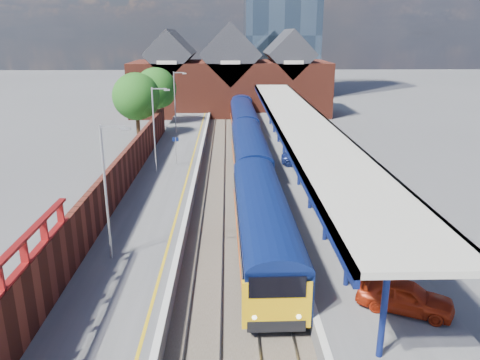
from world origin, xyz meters
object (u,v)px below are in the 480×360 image
Objects in this scene: lamp_post_b at (108,185)px; lamp_post_d at (176,98)px; lamp_post_c at (155,125)px; train at (246,131)px; parked_car_silver at (375,214)px; parked_car_dark at (339,177)px; platform_sign at (176,146)px; parked_car_red at (405,296)px; parked_car_blue at (306,158)px.

lamp_post_b is 32.00m from lamp_post_d.
train is at bearing 54.60° from lamp_post_c.
parked_car_silver is at bearing 15.72° from lamp_post_b.
parked_car_dark is at bearing 39.53° from lamp_post_b.
lamp_post_b is 16.00m from lamp_post_c.
lamp_post_d is (0.00, 32.00, 0.00)m from lamp_post_b.
lamp_post_b is at bearing 149.11° from parked_car_dark.
lamp_post_b is (-7.86, -27.05, 2.87)m from train.
train is at bearing 29.04° from parked_car_silver.
lamp_post_c is at bearing 90.00° from lamp_post_b.
parked_car_dark is (13.05, -6.11, -1.04)m from platform_sign.
platform_sign is 0.64× the size of parked_car_red.
platform_sign is at bearing 85.67° from lamp_post_b.
lamp_post_b is at bearing -90.00° from lamp_post_c.
parked_car_silver is 13.55m from parked_car_blue.
train is 14.67× the size of parked_car_dark.
parked_car_red is (11.94, -23.12, -1.02)m from platform_sign.
train is 32.63m from parked_car_red.
parked_car_dark is at bearing -54.36° from lamp_post_d.
parked_car_red is 0.87× the size of parked_car_dark.
lamp_post_b is 14.63m from parked_car_red.
lamp_post_b is 1.00× the size of lamp_post_d.
lamp_post_d is (0.00, 16.00, 0.00)m from lamp_post_c.
train is 9.72m from lamp_post_d.
platform_sign reaches higher than train.
parked_car_dark is at bearing -66.61° from train.
platform_sign is at bearing 84.51° from parked_car_dark.
lamp_post_d is at bearing 95.56° from platform_sign.
train is 17.66× the size of parked_car_silver.
platform_sign is 14.45m from parked_car_dark.
train is at bearing 42.98° from parked_car_dark.
platform_sign is 11.52m from parked_car_blue.
parked_car_red is (13.30, -5.12, -3.33)m from lamp_post_b.
lamp_post_d is at bearing 147.80° from train.
parked_car_silver is 0.85× the size of parked_car_blue.
parked_car_red is 9.43m from parked_car_silver.
parked_car_blue is at bearing -62.35° from train.
parked_car_red is (13.30, -37.12, -3.33)m from lamp_post_d.
lamp_post_d is 31.72m from parked_car_silver.
parked_car_silver is 0.83× the size of parked_car_dark.
lamp_post_d is at bearing 50.56° from parked_car_blue.
lamp_post_d is 1.87× the size of parked_car_silver.
lamp_post_c is 1.79× the size of parked_car_red.
lamp_post_c is at bearing 63.52° from parked_car_silver.
train is at bearing 34.86° from parked_car_red.
lamp_post_c is 1.00× the size of lamp_post_d.
parked_car_dark is (14.41, 11.89, -3.34)m from lamp_post_b.
parked_car_dark is at bearing -15.90° from lamp_post_c.
lamp_post_c is at bearing 105.94° from parked_car_blue.
train is 11.16m from platform_sign.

